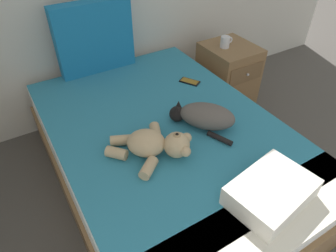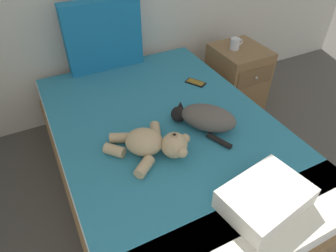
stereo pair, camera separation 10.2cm
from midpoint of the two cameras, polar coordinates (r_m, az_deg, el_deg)
bed at (r=2.05m, az=-1.79°, el=-5.40°), size 1.36×1.96×0.50m
patterned_cushion at (r=2.44m, az=-15.00°, el=15.87°), size 0.59×0.12×0.53m
cat at (r=1.84m, az=5.28°, el=1.85°), size 0.37×0.42×0.15m
teddy_bear at (r=1.65m, az=-4.26°, el=-3.52°), size 0.46×0.39×0.16m
cell_phone at (r=2.30m, az=2.86°, el=8.42°), size 0.14×0.16×0.01m
throw_pillow at (r=1.51m, az=17.13°, el=-11.93°), size 0.44×0.34×0.11m
nightstand at (r=2.87m, az=10.19°, el=9.49°), size 0.42×0.49×0.57m
mug at (r=2.70m, az=9.74°, el=15.46°), size 0.12×0.08×0.09m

